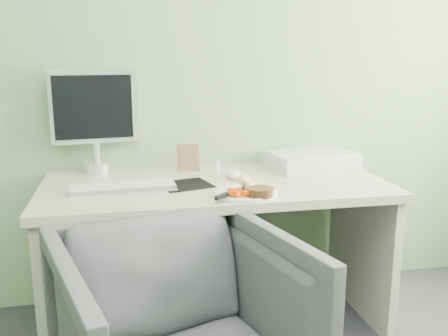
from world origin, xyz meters
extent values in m
plane|color=gray|center=(0.00, 2.00, 1.35)|extent=(3.50, 0.00, 3.50)
cube|color=#BCAE9E|center=(0.00, 1.62, 0.71)|extent=(1.60, 0.75, 0.04)
cube|color=#B0AC96|center=(-0.76, 1.62, 0.34)|extent=(0.04, 0.70, 0.69)
cube|color=#B0AC96|center=(0.76, 1.62, 0.34)|extent=(0.04, 0.70, 0.69)
cylinder|color=white|center=(0.09, 1.38, 0.74)|extent=(0.26, 0.26, 0.01)
cylinder|color=black|center=(0.13, 1.31, 0.76)|extent=(0.13, 0.13, 0.03)
ellipsoid|color=tan|center=(0.11, 1.40, 0.78)|extent=(0.15, 0.13, 0.07)
cube|color=#FF4D05|center=(0.04, 1.32, 0.77)|extent=(0.07, 0.06, 0.05)
cube|color=silver|center=(0.05, 1.38, 0.75)|extent=(0.10, 0.11, 0.01)
cube|color=black|center=(-0.03, 1.30, 0.76)|extent=(0.08, 0.08, 0.02)
cube|color=black|center=(-0.15, 1.59, 0.73)|extent=(0.27, 0.25, 0.00)
cube|color=white|center=(-0.43, 1.56, 0.75)|extent=(0.46, 0.16, 0.02)
ellipsoid|color=white|center=(0.10, 1.67, 0.75)|extent=(0.08, 0.13, 0.04)
cube|color=#A9744E|center=(-0.10, 1.87, 0.80)|extent=(0.11, 0.03, 0.14)
cylinder|color=white|center=(0.04, 1.81, 0.76)|extent=(0.03, 0.03, 0.06)
cone|color=#7FAACB|center=(0.04, 1.81, 0.80)|extent=(0.02, 0.02, 0.02)
cube|color=silver|center=(0.55, 1.84, 0.77)|extent=(0.50, 0.38, 0.07)
cylinder|color=silver|center=(-0.55, 1.92, 0.76)|extent=(0.13, 0.13, 0.06)
cylinder|color=silver|center=(-0.55, 1.92, 0.83)|extent=(0.03, 0.03, 0.09)
cube|color=silver|center=(-0.55, 1.94, 1.06)|extent=(0.43, 0.09, 0.36)
cube|color=black|center=(-0.55, 1.92, 1.06)|extent=(0.38, 0.05, 0.31)
camera|label=1|loc=(-0.41, -0.60, 1.32)|focal=40.00mm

